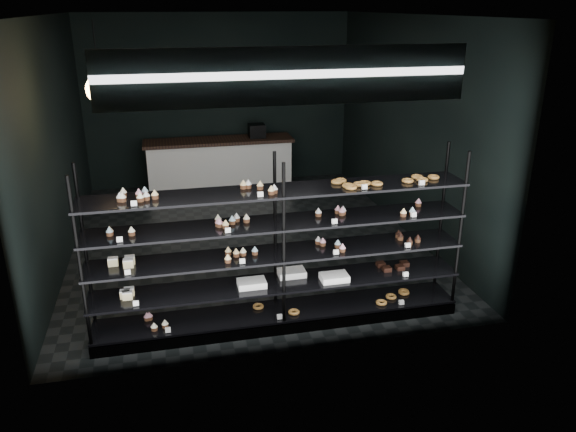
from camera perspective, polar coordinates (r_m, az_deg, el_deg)
The scene contains 5 objects.
room at distance 8.03m, azimuth -4.64°, elevation 8.22°, with size 5.01×6.01×3.20m.
display_shelf at distance 6.06m, azimuth -1.11°, elevation -5.76°, with size 4.00×0.50×1.91m.
signage at distance 4.99m, azimuth 0.08°, elevation 14.03°, with size 3.30×0.05×0.50m.
pendant_lamp at distance 6.68m, azimuth -18.55°, elevation 12.11°, with size 0.31×0.31×0.89m.
service_counter at distance 10.69m, azimuth -6.90°, elevation 5.25°, with size 2.75×0.65×1.23m.
Camera 1 is at (-1.11, -7.76, 3.34)m, focal length 35.00 mm.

